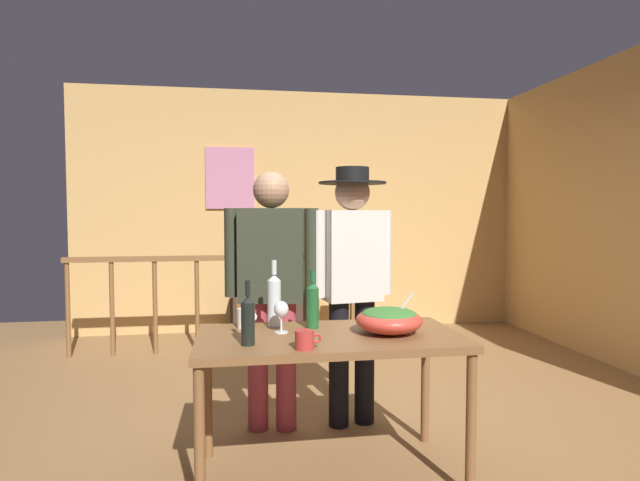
{
  "coord_description": "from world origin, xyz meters",
  "views": [
    {
      "loc": [
        -0.75,
        -3.16,
        1.39
      ],
      "look_at": [
        -0.29,
        -0.25,
        1.23
      ],
      "focal_mm": 28.79,
      "sensor_mm": 36.0,
      "label": 1
    }
  ],
  "objects_px": {
    "serving_table": "(329,350)",
    "mug_red": "(305,340)",
    "person_standing_left": "(272,278)",
    "flat_screen_tv": "(271,271)",
    "person_standing_right": "(352,272)",
    "salad_bowl": "(389,319)",
    "mug_white": "(244,318)",
    "stair_railing": "(259,290)",
    "tv_console": "(271,315)",
    "wine_bottle_dark": "(248,319)",
    "wine_glass": "(281,311)",
    "wine_bottle_green": "(313,304)",
    "framed_picture": "(230,178)",
    "wine_bottle_clear": "(274,299)"
  },
  "relations": [
    {
      "from": "salad_bowl",
      "to": "person_standing_right",
      "type": "height_order",
      "value": "person_standing_right"
    },
    {
      "from": "mug_white",
      "to": "mug_red",
      "type": "relative_size",
      "value": 0.87
    },
    {
      "from": "wine_bottle_green",
      "to": "mug_white",
      "type": "height_order",
      "value": "wine_bottle_green"
    },
    {
      "from": "stair_railing",
      "to": "mug_white",
      "type": "xyz_separation_m",
      "value": [
        -0.17,
        -2.34,
        0.19
      ]
    },
    {
      "from": "wine_bottle_green",
      "to": "flat_screen_tv",
      "type": "bearing_deg",
      "value": 90.87
    },
    {
      "from": "serving_table",
      "to": "salad_bowl",
      "type": "relative_size",
      "value": 3.89
    },
    {
      "from": "wine_bottle_dark",
      "to": "wine_glass",
      "type": "bearing_deg",
      "value": 51.6
    },
    {
      "from": "stair_railing",
      "to": "person_standing_right",
      "type": "xyz_separation_m",
      "value": [
        0.52,
        -1.93,
        0.39
      ]
    },
    {
      "from": "salad_bowl",
      "to": "mug_red",
      "type": "distance_m",
      "value": 0.54
    },
    {
      "from": "stair_railing",
      "to": "person_standing_left",
      "type": "relative_size",
      "value": 1.76
    },
    {
      "from": "mug_red",
      "to": "wine_glass",
      "type": "bearing_deg",
      "value": 103.43
    },
    {
      "from": "wine_glass",
      "to": "person_standing_left",
      "type": "height_order",
      "value": "person_standing_left"
    },
    {
      "from": "stair_railing",
      "to": "wine_glass",
      "type": "relative_size",
      "value": 17.2
    },
    {
      "from": "tv_console",
      "to": "wine_bottle_dark",
      "type": "bearing_deg",
      "value": -95.46
    },
    {
      "from": "wine_bottle_clear",
      "to": "serving_table",
      "type": "bearing_deg",
      "value": -41.48
    },
    {
      "from": "stair_railing",
      "to": "mug_white",
      "type": "relative_size",
      "value": 26.5
    },
    {
      "from": "person_standing_right",
      "to": "salad_bowl",
      "type": "bearing_deg",
      "value": 86.13
    },
    {
      "from": "serving_table",
      "to": "mug_red",
      "type": "height_order",
      "value": "mug_red"
    },
    {
      "from": "framed_picture",
      "to": "wine_bottle_green",
      "type": "distance_m",
      "value": 3.4
    },
    {
      "from": "mug_red",
      "to": "person_standing_right",
      "type": "relative_size",
      "value": 0.07
    },
    {
      "from": "serving_table",
      "to": "wine_glass",
      "type": "bearing_deg",
      "value": 161.74
    },
    {
      "from": "wine_bottle_green",
      "to": "wine_bottle_dark",
      "type": "bearing_deg",
      "value": -139.5
    },
    {
      "from": "wine_bottle_clear",
      "to": "person_standing_left",
      "type": "bearing_deg",
      "value": 88.45
    },
    {
      "from": "mug_white",
      "to": "mug_red",
      "type": "height_order",
      "value": "mug_white"
    },
    {
      "from": "serving_table",
      "to": "mug_red",
      "type": "bearing_deg",
      "value": -121.84
    },
    {
      "from": "wine_bottle_clear",
      "to": "person_standing_right",
      "type": "height_order",
      "value": "person_standing_right"
    },
    {
      "from": "wine_glass",
      "to": "mug_red",
      "type": "relative_size",
      "value": 1.34
    },
    {
      "from": "salad_bowl",
      "to": "framed_picture",
      "type": "bearing_deg",
      "value": 104.28
    },
    {
      "from": "framed_picture",
      "to": "serving_table",
      "type": "distance_m",
      "value": 3.63
    },
    {
      "from": "stair_railing",
      "to": "mug_red",
      "type": "distance_m",
      "value": 2.83
    },
    {
      "from": "stair_railing",
      "to": "person_standing_left",
      "type": "bearing_deg",
      "value": -89.94
    },
    {
      "from": "stair_railing",
      "to": "wine_bottle_clear",
      "type": "bearing_deg",
      "value": -90.21
    },
    {
      "from": "stair_railing",
      "to": "wine_bottle_dark",
      "type": "bearing_deg",
      "value": -93.39
    },
    {
      "from": "tv_console",
      "to": "serving_table",
      "type": "distance_m",
      "value": 3.15
    },
    {
      "from": "serving_table",
      "to": "person_standing_left",
      "type": "relative_size",
      "value": 0.83
    },
    {
      "from": "salad_bowl",
      "to": "serving_table",
      "type": "bearing_deg",
      "value": 177.56
    },
    {
      "from": "framed_picture",
      "to": "wine_bottle_clear",
      "type": "xyz_separation_m",
      "value": [
        0.28,
        -3.17,
        -0.88
      ]
    },
    {
      "from": "tv_console",
      "to": "flat_screen_tv",
      "type": "distance_m",
      "value": 0.5
    },
    {
      "from": "tv_console",
      "to": "wine_bottle_green",
      "type": "distance_m",
      "value": 3.03
    },
    {
      "from": "tv_console",
      "to": "wine_bottle_dark",
      "type": "relative_size",
      "value": 2.88
    },
    {
      "from": "serving_table",
      "to": "wine_bottle_dark",
      "type": "height_order",
      "value": "wine_bottle_dark"
    },
    {
      "from": "framed_picture",
      "to": "stair_railing",
      "type": "relative_size",
      "value": 0.24
    },
    {
      "from": "flat_screen_tv",
      "to": "person_standing_right",
      "type": "xyz_separation_m",
      "value": [
        0.37,
        -2.46,
        0.26
      ]
    },
    {
      "from": "wine_bottle_green",
      "to": "wine_glass",
      "type": "bearing_deg",
      "value": -155.8
    },
    {
      "from": "flat_screen_tv",
      "to": "tv_console",
      "type": "bearing_deg",
      "value": 90.0
    },
    {
      "from": "serving_table",
      "to": "wine_bottle_green",
      "type": "xyz_separation_m",
      "value": [
        -0.07,
        0.16,
        0.21
      ]
    },
    {
      "from": "framed_picture",
      "to": "flat_screen_tv",
      "type": "distance_m",
      "value": 1.18
    },
    {
      "from": "mug_white",
      "to": "wine_bottle_dark",
      "type": "bearing_deg",
      "value": -87.75
    },
    {
      "from": "stair_railing",
      "to": "tv_console",
      "type": "xyz_separation_m",
      "value": [
        0.15,
        0.56,
        -0.38
      ]
    },
    {
      "from": "person_standing_left",
      "to": "person_standing_right",
      "type": "bearing_deg",
      "value": -171.13
    }
  ]
}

